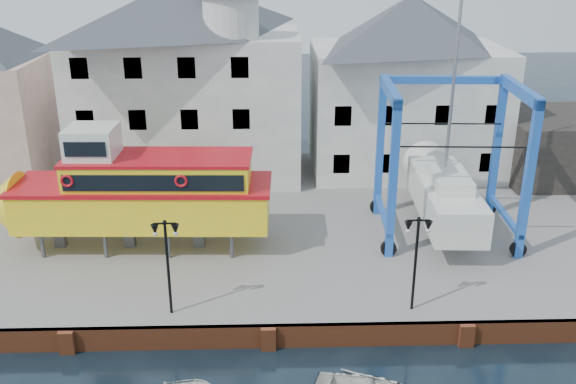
{
  "coord_description": "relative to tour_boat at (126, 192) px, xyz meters",
  "views": [
    {
      "loc": [
        0.14,
        -21.71,
        15.47
      ],
      "look_at": [
        1.0,
        7.0,
        4.0
      ],
      "focal_mm": 40.0,
      "sensor_mm": 36.0,
      "label": 1
    }
  ],
  "objects": [
    {
      "name": "ground",
      "position": [
        6.89,
        -7.43,
        -3.92
      ],
      "size": [
        140.0,
        140.0,
        0.0
      ],
      "primitive_type": "plane",
      "color": "black",
      "rests_on": "ground"
    },
    {
      "name": "hardstanding",
      "position": [
        6.89,
        3.57,
        -3.42
      ],
      "size": [
        44.0,
        22.0,
        1.0
      ],
      "primitive_type": "cube",
      "color": "slate",
      "rests_on": "ground"
    },
    {
      "name": "quay_wall",
      "position": [
        6.89,
        -7.32,
        -3.42
      ],
      "size": [
        44.0,
        0.47,
        1.0
      ],
      "color": "brown",
      "rests_on": "ground"
    },
    {
      "name": "building_white_main",
      "position": [
        2.02,
        10.97,
        3.42
      ],
      "size": [
        14.0,
        8.3,
        14.0
      ],
      "color": "#B9B9B9",
      "rests_on": "hardstanding"
    },
    {
      "name": "building_white_right",
      "position": [
        15.89,
        11.57,
        2.68
      ],
      "size": [
        12.0,
        8.0,
        11.2
      ],
      "color": "#B9B9B9",
      "rests_on": "hardstanding"
    },
    {
      "name": "shed_dark",
      "position": [
        25.89,
        9.57,
        -0.92
      ],
      "size": [
        8.0,
        7.0,
        4.0
      ],
      "primitive_type": "cube",
      "color": "black",
      "rests_on": "hardstanding"
    },
    {
      "name": "lamp_post_left",
      "position": [
        2.89,
        -6.23,
        0.25
      ],
      "size": [
        1.12,
        0.32,
        4.2
      ],
      "color": "black",
      "rests_on": "hardstanding"
    },
    {
      "name": "lamp_post_right",
      "position": [
        12.89,
        -6.23,
        0.25
      ],
      "size": [
        1.12,
        0.32,
        4.2
      ],
      "color": "black",
      "rests_on": "hardstanding"
    },
    {
      "name": "tour_boat",
      "position": [
        0.0,
        0.0,
        0.0
      ],
      "size": [
        14.33,
        3.85,
        6.2
      ],
      "rotation": [
        0.0,
        0.0,
        -0.03
      ],
      "color": "#59595E",
      "rests_on": "hardstanding"
    },
    {
      "name": "travel_lift",
      "position": [
        16.04,
        1.93,
        -0.41
      ],
      "size": [
        7.29,
        10.09,
        15.08
      ],
      "rotation": [
        0.0,
        0.0,
        -0.05
      ],
      "color": "blue",
      "rests_on": "hardstanding"
    }
  ]
}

